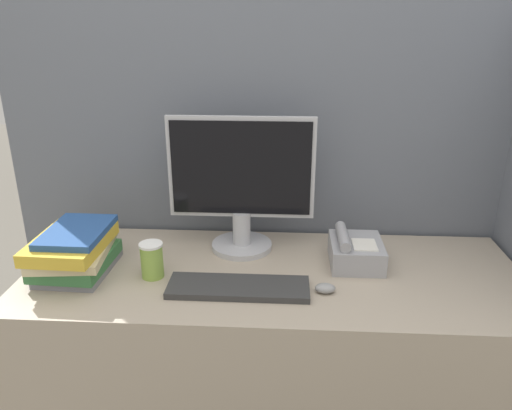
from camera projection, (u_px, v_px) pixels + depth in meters
The scene contains 8 objects.
cubicle_panel_rear at pixel (276, 207), 1.93m from camera, with size 2.02×0.04×1.68m.
desk at pixel (272, 365), 1.77m from camera, with size 1.62×0.63×0.75m.
monitor at pixel (241, 187), 1.72m from camera, with size 0.50×0.22×0.48m.
keyboard at pixel (238, 287), 1.52m from camera, with size 0.43×0.14×0.02m.
mouse at pixel (325, 288), 1.51m from camera, with size 0.06×0.04×0.03m.
coffee_cup at pixel (152, 260), 1.59m from camera, with size 0.08×0.08×0.12m.
book_stack at pixel (74, 251), 1.61m from camera, with size 0.25×0.32×0.15m.
desk_telephone at pixel (355, 251), 1.68m from camera, with size 0.17×0.20×0.12m.
Camera 1 is at (0.03, -1.13, 1.54)m, focal length 35.00 mm.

